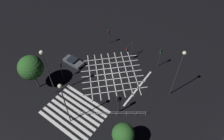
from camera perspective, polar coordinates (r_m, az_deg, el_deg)
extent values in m
plane|color=black|center=(36.91, 0.00, -1.01)|extent=(200.00, 200.00, 0.00)
cube|color=silver|center=(33.68, -6.98, -8.14)|extent=(9.21, 0.50, 0.01)
cube|color=silver|center=(33.35, -7.99, -9.16)|extent=(9.21, 0.50, 0.01)
cube|color=silver|center=(33.03, -9.03, -10.19)|extent=(9.21, 0.50, 0.01)
cube|color=silver|center=(32.74, -10.10, -11.24)|extent=(9.21, 0.50, 0.01)
cube|color=silver|center=(32.47, -11.19, -12.30)|extent=(9.21, 0.50, 0.01)
cube|color=silver|center=(32.22, -12.31, -13.37)|extent=(9.21, 0.50, 0.01)
cube|color=silver|center=(32.00, -13.46, -14.46)|extent=(9.21, 0.50, 0.01)
cube|color=silver|center=(31.79, -14.63, -15.55)|extent=(9.21, 0.50, 0.01)
cube|color=silver|center=(34.36, 1.09, -6.04)|extent=(8.06, 8.06, 0.01)
cube|color=silver|center=(36.70, -6.32, -1.76)|extent=(8.06, 8.06, 0.01)
cube|color=silver|center=(35.17, 0.71, -4.28)|extent=(8.06, 8.06, 0.01)
cube|color=silver|center=(36.72, -4.21, -1.51)|extent=(8.06, 8.06, 0.01)
cube|color=silver|center=(36.02, 0.35, -2.61)|extent=(8.06, 8.06, 0.01)
cube|color=silver|center=(36.78, -2.10, -1.26)|extent=(8.06, 8.06, 0.01)
cube|color=silver|center=(36.90, 0.00, -1.00)|extent=(8.06, 8.06, 0.01)
cube|color=silver|center=(36.90, 0.00, -1.00)|extent=(8.06, 8.06, 0.01)
cube|color=silver|center=(37.81, -0.33, 0.52)|extent=(8.06, 8.06, 0.01)
cube|color=silver|center=(37.07, 2.08, -0.75)|extent=(8.06, 8.06, 0.01)
cube|color=silver|center=(38.75, -0.64, 1.97)|extent=(8.06, 8.06, 0.01)
cube|color=silver|center=(37.29, 4.14, -0.50)|extent=(8.06, 8.06, 0.01)
cube|color=silver|center=(39.71, -0.94, 3.35)|extent=(8.06, 8.06, 0.01)
cube|color=silver|center=(37.56, 6.18, -0.26)|extent=(8.06, 8.06, 0.01)
cube|color=silver|center=(35.10, 7.48, -5.01)|extent=(0.30, 9.21, 0.01)
cylinder|color=#2D2D30|center=(30.49, 2.20, -9.80)|extent=(0.11, 0.11, 3.96)
cube|color=black|center=(29.32, 2.44, -8.04)|extent=(0.28, 0.16, 0.90)
sphere|color=red|center=(29.13, 2.58, -7.56)|extent=(0.18, 0.18, 0.18)
sphere|color=black|center=(29.38, 2.56, -7.90)|extent=(0.18, 0.18, 0.18)
sphere|color=black|center=(29.62, 2.54, -8.23)|extent=(0.18, 0.18, 0.18)
cube|color=black|center=(29.28, 2.34, -8.16)|extent=(0.36, 0.02, 0.98)
cylinder|color=#2D2D30|center=(37.63, 13.41, 3.39)|extent=(0.11, 0.11, 4.43)
cube|color=black|center=(36.40, 13.78, 5.21)|extent=(0.28, 0.16, 0.90)
sphere|color=black|center=(36.13, 13.78, 5.47)|extent=(0.18, 0.18, 0.18)
sphere|color=black|center=(36.32, 13.70, 5.12)|extent=(0.18, 0.18, 0.18)
sphere|color=green|center=(36.52, 13.62, 4.77)|extent=(0.18, 0.18, 0.18)
cube|color=black|center=(36.47, 13.84, 5.29)|extent=(0.36, 0.02, 0.98)
cylinder|color=#2D2D30|center=(35.65, -14.20, -0.36)|extent=(0.11, 0.11, 4.02)
cube|color=black|center=(34.64, -14.50, 1.46)|extent=(0.28, 0.16, 0.90)
sphere|color=black|center=(34.47, -14.46, 1.92)|extent=(0.18, 0.18, 0.18)
sphere|color=black|center=(34.68, -14.37, 1.57)|extent=(0.18, 0.18, 0.18)
sphere|color=green|center=(34.89, -14.28, 1.23)|extent=(0.18, 0.18, 0.18)
cube|color=black|center=(34.60, -14.60, 1.37)|extent=(0.36, 0.02, 0.98)
cylinder|color=#2D2D30|center=(30.22, 1.79, -9.99)|extent=(0.11, 0.11, 4.30)
cube|color=black|center=(28.88, 1.65, -8.09)|extent=(0.16, 0.28, 0.90)
sphere|color=black|center=(28.67, 1.48, -7.65)|extent=(0.18, 0.18, 0.18)
sphere|color=black|center=(28.92, 1.46, -7.99)|extent=(0.18, 0.18, 0.18)
sphere|color=green|center=(29.16, 1.45, -8.32)|extent=(0.18, 0.18, 0.18)
cube|color=black|center=(28.86, 1.80, -8.18)|extent=(0.02, 0.36, 0.98)
cylinder|color=#2D2D30|center=(39.27, 5.83, 6.09)|extent=(0.11, 0.11, 3.67)
cylinder|color=#2D2D30|center=(37.47, 5.17, 7.18)|extent=(0.09, 2.10, 0.09)
cube|color=black|center=(37.07, 4.25, 5.80)|extent=(0.28, 0.16, 0.90)
sphere|color=red|center=(36.80, 4.18, 6.06)|extent=(0.18, 0.18, 0.18)
sphere|color=black|center=(37.00, 4.16, 5.71)|extent=(0.18, 0.18, 0.18)
sphere|color=black|center=(37.20, 4.13, 5.37)|extent=(0.18, 0.18, 0.18)
cube|color=black|center=(37.13, 4.33, 5.88)|extent=(0.36, 0.02, 0.98)
cylinder|color=#2D2D30|center=(42.01, -0.94, 9.52)|extent=(0.11, 0.11, 3.64)
cube|color=black|center=(41.13, -1.07, 10.88)|extent=(0.28, 0.16, 0.90)
sphere|color=red|center=(40.88, -1.18, 11.14)|extent=(0.18, 0.18, 0.18)
sphere|color=black|center=(41.06, -1.17, 10.80)|extent=(0.18, 0.18, 0.18)
sphere|color=black|center=(41.24, -1.16, 10.47)|extent=(0.18, 0.18, 0.18)
cube|color=black|center=(41.19, -1.00, 10.94)|extent=(0.36, 0.02, 0.98)
cylinder|color=#2D2D30|center=(32.11, -17.48, -1.43)|extent=(0.14, 0.14, 9.03)
sphere|color=#F4EAC6|center=(28.92, -19.54, 4.73)|extent=(0.62, 0.62, 0.62)
cylinder|color=#2D2D30|center=(31.96, 17.84, -1.65)|extent=(0.14, 0.14, 9.18)
sphere|color=#F4EAC6|center=(28.73, 19.99, 4.59)|extent=(0.54, 0.54, 0.54)
cylinder|color=#2D2D30|center=(28.41, -13.03, -9.94)|extent=(0.14, 0.14, 8.41)
sphere|color=#F4EAC6|center=(24.94, -14.70, -4.47)|extent=(0.53, 0.53, 0.53)
cylinder|color=brown|center=(35.96, -20.78, -2.83)|extent=(0.21, 0.21, 3.35)
sphere|color=#285B23|center=(33.76, -22.19, 0.63)|extent=(3.97, 3.97, 3.97)
sphere|color=#285B23|center=(26.13, 3.22, -17.84)|extent=(2.88, 2.88, 2.88)
cube|color=#474C51|center=(38.98, -10.98, 2.27)|extent=(4.01, 1.73, 0.64)
cube|color=black|center=(38.66, -11.21, 2.91)|extent=(1.68, 1.52, 0.46)
sphere|color=white|center=(38.21, -8.31, 1.48)|extent=(0.16, 0.16, 0.16)
sphere|color=white|center=(37.71, -9.39, 0.53)|extent=(0.16, 0.16, 0.16)
cylinder|color=black|center=(38.79, -8.87, 1.95)|extent=(0.61, 0.20, 0.61)
cylinder|color=black|center=(38.11, -10.36, 0.65)|extent=(0.61, 0.20, 0.61)
cylinder|color=black|center=(40.16, -11.50, 3.41)|extent=(0.61, 0.20, 0.61)
cylinder|color=black|center=(39.51, -12.98, 2.18)|extent=(0.61, 0.20, 0.61)
cylinder|color=#B7B7BC|center=(31.76, -9.66, -12.18)|extent=(0.05, 0.05, 1.05)
cylinder|color=#B7B7BC|center=(31.55, -6.93, -12.26)|extent=(0.05, 0.05, 1.05)
cylinder|color=#B7B7BC|center=(31.41, -4.17, -12.31)|extent=(0.05, 0.05, 1.05)
cylinder|color=#B7B7BC|center=(31.34, -1.39, -12.34)|extent=(0.05, 0.05, 1.05)
cylinder|color=#B7B7BC|center=(31.34, 1.39, -12.34)|extent=(0.05, 0.05, 1.05)
cylinder|color=#B7B7BC|center=(31.41, 4.17, -12.31)|extent=(0.05, 0.05, 1.05)
cylinder|color=#B7B7BC|center=(31.55, 6.93, -12.26)|extent=(0.05, 0.05, 1.05)
cylinder|color=#B7B7BC|center=(31.76, 9.66, -12.18)|extent=(0.05, 0.05, 1.05)
cylinder|color=#B7B7BC|center=(30.92, 0.00, -11.89)|extent=(8.47, 6.13, 0.04)
cylinder|color=#B7B7BC|center=(31.29, 0.00, -12.30)|extent=(8.47, 6.13, 0.04)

